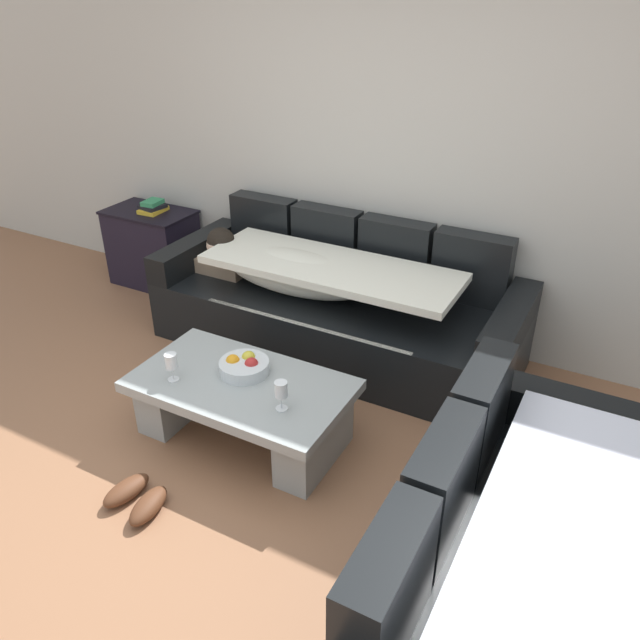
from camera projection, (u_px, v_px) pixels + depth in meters
ground_plane at (200, 498)px, 3.16m from camera, size 14.00×14.00×0.00m
back_wall at (381, 141)px, 4.15m from camera, size 9.00×0.10×2.70m
couch_along_wall at (331, 305)px, 4.29m from camera, size 2.50×0.92×0.88m
couch_near_window at (524, 584)px, 2.33m from camera, size 0.92×1.94×0.88m
coffee_table at (242, 402)px, 3.47m from camera, size 1.20×0.68×0.38m
fruit_bowl at (244, 366)px, 3.46m from camera, size 0.28×0.28×0.10m
wine_glass_near_left at (171, 362)px, 3.36m from camera, size 0.07×0.07×0.17m
wine_glass_near_right at (281, 391)px, 3.13m from camera, size 0.07×0.07×0.17m
side_cabinet at (153, 247)px, 5.21m from camera, size 0.72×0.44×0.64m
book_stack_on_cabinet at (153, 207)px, 5.02m from camera, size 0.19×0.22×0.09m
pair_of_shoes at (137, 498)px, 3.10m from camera, size 0.33×0.31×0.09m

